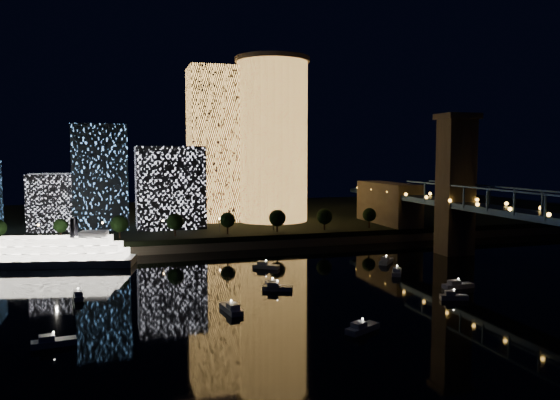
{
  "coord_description": "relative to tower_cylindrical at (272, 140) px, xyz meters",
  "views": [
    {
      "loc": [
        -50.38,
        -117.54,
        36.06
      ],
      "look_at": [
        1.23,
        55.0,
        20.6
      ],
      "focal_mm": 35.0,
      "sensor_mm": 36.0,
      "label": 1
    }
  ],
  "objects": [
    {
      "name": "ground",
      "position": [
        -18.16,
        -123.71,
        -42.19
      ],
      "size": [
        520.0,
        520.0,
        0.0
      ],
      "primitive_type": "plane",
      "color": "black",
      "rests_on": "ground"
    },
    {
      "name": "far_bank",
      "position": [
        -18.16,
        36.29,
        -39.69
      ],
      "size": [
        420.0,
        160.0,
        5.0
      ],
      "primitive_type": "cube",
      "color": "black",
      "rests_on": "ground"
    },
    {
      "name": "seawall",
      "position": [
        -18.16,
        -41.71,
        -40.69
      ],
      "size": [
        420.0,
        6.0,
        3.0
      ],
      "primitive_type": "cube",
      "color": "#6B5E4C",
      "rests_on": "ground"
    },
    {
      "name": "tower_cylindrical",
      "position": [
        0.0,
        0.0,
        0.0
      ],
      "size": [
        34.0,
        34.0,
        74.12
      ],
      "color": "#FFB251",
      "rests_on": "far_bank"
    },
    {
      "name": "tower_rectangular",
      "position": [
        -25.82,
        8.74,
        -2.18
      ],
      "size": [
        22.0,
        22.0,
        70.01
      ],
      "primitive_type": "cube",
      "color": "#FFB251",
      "rests_on": "far_bank"
    },
    {
      "name": "midrise_blocks",
      "position": [
        -77.97,
        -3.03,
        -19.99
      ],
      "size": [
        101.88,
        33.72,
        42.72
      ],
      "color": "white",
      "rests_on": "far_bank"
    },
    {
      "name": "truss_bridge",
      "position": [
        46.83,
        -119.99,
        -25.94
      ],
      "size": [
        13.0,
        266.0,
        50.0
      ],
      "color": "navy",
      "rests_on": "ground"
    },
    {
      "name": "riverboat",
      "position": [
        -90.63,
        -54.58,
        -38.07
      ],
      "size": [
        54.31,
        21.16,
        16.05
      ],
      "color": "silver",
      "rests_on": "ground"
    },
    {
      "name": "motorboats",
      "position": [
        -21.96,
        -109.47,
        -41.37
      ],
      "size": [
        107.58,
        70.84,
        2.78
      ],
      "color": "silver",
      "rests_on": "ground"
    },
    {
      "name": "esplanade_trees",
      "position": [
        -47.39,
        -35.71,
        -31.72
      ],
      "size": [
        166.16,
        6.72,
        8.86
      ],
      "color": "black",
      "rests_on": "far_bank"
    },
    {
      "name": "street_lamps",
      "position": [
        -52.16,
        -29.71,
        -33.16
      ],
      "size": [
        132.7,
        0.7,
        5.65
      ],
      "color": "black",
      "rests_on": "far_bank"
    }
  ]
}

